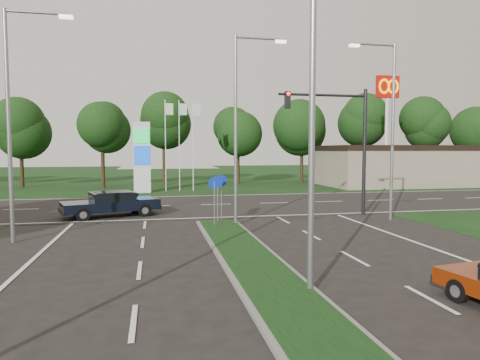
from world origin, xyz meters
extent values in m
cube|color=black|center=(0.00, 55.00, 0.00)|extent=(160.00, 50.00, 0.02)
cube|color=black|center=(0.00, 24.00, 0.00)|extent=(160.00, 12.00, 0.02)
cube|color=slate|center=(0.00, 4.00, 0.06)|extent=(2.00, 26.00, 0.12)
cube|color=gray|center=(22.00, 36.00, 2.00)|extent=(16.00, 9.00, 4.00)
cylinder|color=gray|center=(0.80, 6.00, 4.50)|extent=(0.16, 0.16, 9.00)
cylinder|color=gray|center=(0.80, 16.00, 4.50)|extent=(0.16, 0.16, 9.00)
cylinder|color=gray|center=(1.90, 16.00, 8.90)|extent=(2.20, 0.10, 0.10)
cube|color=#FFF2CC|center=(3.00, 16.00, 8.80)|extent=(0.50, 0.22, 0.12)
cylinder|color=gray|center=(-8.50, 14.00, 4.50)|extent=(0.16, 0.16, 9.00)
cylinder|color=gray|center=(-7.40, 14.00, 8.90)|extent=(2.20, 0.10, 0.10)
cube|color=#FFF2CC|center=(-6.30, 14.00, 8.80)|extent=(0.50, 0.22, 0.12)
cylinder|color=gray|center=(9.00, 16.00, 4.50)|extent=(0.16, 0.16, 9.00)
cylinder|color=gray|center=(7.90, 16.00, 8.90)|extent=(2.20, 0.10, 0.10)
cube|color=#FFF2CC|center=(6.80, 16.00, 8.80)|extent=(0.50, 0.22, 0.12)
cylinder|color=black|center=(8.50, 18.00, 3.50)|extent=(0.20, 0.20, 7.00)
cylinder|color=black|center=(6.00, 18.00, 6.60)|extent=(5.00, 0.14, 0.14)
cube|color=black|center=(4.00, 18.00, 6.30)|extent=(0.28, 0.28, 0.90)
sphere|color=#FF190C|center=(4.00, 17.82, 6.60)|extent=(0.20, 0.20, 0.20)
cylinder|color=gray|center=(-0.30, 15.50, 1.10)|extent=(0.06, 0.06, 2.20)
cylinder|color=#0C26A5|center=(-0.30, 15.50, 2.10)|extent=(0.56, 0.04, 0.56)
cylinder|color=gray|center=(0.00, 16.50, 1.10)|extent=(0.06, 0.06, 2.20)
cylinder|color=#0C26A5|center=(0.00, 16.50, 2.10)|extent=(0.56, 0.04, 0.56)
cylinder|color=gray|center=(0.30, 17.20, 1.10)|extent=(0.06, 0.06, 2.20)
cylinder|color=#0C26A5|center=(0.30, 17.20, 2.10)|extent=(0.56, 0.04, 0.56)
cube|color=silver|center=(-4.00, 33.00, 3.00)|extent=(1.40, 0.30, 6.00)
cube|color=#0CA53F|center=(-4.00, 32.82, 4.80)|extent=(1.30, 0.08, 1.20)
cube|color=#0C3FBF|center=(-4.00, 32.82, 3.20)|extent=(1.30, 0.08, 1.60)
cylinder|color=silver|center=(-2.00, 34.00, 4.00)|extent=(0.08, 0.08, 8.00)
cube|color=#B2D8B2|center=(-1.65, 34.00, 7.20)|extent=(0.70, 0.02, 1.00)
cylinder|color=silver|center=(-0.80, 34.00, 4.00)|extent=(0.08, 0.08, 8.00)
cube|color=#B2D8B2|center=(-0.45, 34.00, 7.20)|extent=(0.70, 0.02, 1.00)
cylinder|color=silver|center=(0.40, 34.00, 4.00)|extent=(0.08, 0.08, 8.00)
cube|color=#B2D8B2|center=(0.75, 34.00, 7.20)|extent=(0.70, 0.02, 1.00)
cylinder|color=silver|center=(18.00, 32.00, 5.00)|extent=(0.30, 0.30, 10.00)
cube|color=#BF0C07|center=(18.00, 32.00, 9.40)|extent=(2.20, 0.35, 2.00)
torus|color=#FFC600|center=(17.55, 31.78, 9.40)|extent=(1.06, 0.16, 1.06)
torus|color=#FFC600|center=(18.45, 31.78, 9.40)|extent=(1.06, 0.16, 1.06)
cylinder|color=black|center=(0.00, 40.00, 2.20)|extent=(0.36, 0.36, 4.40)
sphere|color=black|center=(0.00, 40.00, 6.50)|extent=(6.00, 6.00, 6.00)
sphere|color=black|center=(0.30, 39.80, 7.50)|extent=(4.80, 4.80, 4.80)
cylinder|color=black|center=(4.03, 4.71, 0.28)|extent=(0.27, 0.58, 0.56)
cube|color=black|center=(-5.37, 20.00, 0.62)|extent=(5.38, 3.49, 0.51)
cube|color=black|center=(-5.27, 20.03, 1.11)|extent=(2.63, 2.33, 0.48)
cube|color=black|center=(-5.27, 20.03, 1.35)|extent=(2.21, 2.11, 0.05)
cylinder|color=black|center=(-6.59, 18.61, 0.35)|extent=(0.74, 0.43, 0.70)
cylinder|color=black|center=(-7.18, 20.40, 0.35)|extent=(0.74, 0.43, 0.70)
cylinder|color=black|center=(-3.56, 19.60, 0.35)|extent=(0.74, 0.43, 0.70)
cylinder|color=black|center=(-4.14, 21.39, 0.35)|extent=(0.74, 0.43, 0.70)
camera|label=1|loc=(-3.03, -4.02, 3.63)|focal=32.00mm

